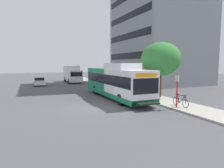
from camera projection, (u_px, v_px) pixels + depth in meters
name	position (u px, v px, depth m)	size (l,w,h in m)	color
ground_plane	(73.00, 94.00, 22.96)	(120.00, 120.00, 0.00)	#4C4C51
sidewalk_curb	(133.00, 92.00, 23.91)	(3.00, 56.00, 0.14)	#A8A399
transit_bus	(116.00, 82.00, 20.31)	(2.58, 12.25, 3.65)	white
bus_stop_sign_pole	(177.00, 88.00, 15.29)	(0.10, 0.36, 2.60)	red
bicycle_parked	(181.00, 101.00, 15.78)	(0.52, 1.76, 1.02)	black
street_tree_near_stop	(161.00, 59.00, 19.99)	(4.04, 4.04, 5.65)	#4C3823
parked_car_far_lane	(39.00, 81.00, 32.53)	(1.80, 4.50, 1.33)	silver
box_truck_background	(72.00, 73.00, 37.58)	(2.32, 7.01, 3.25)	silver
apartment_tower_backdrop	(159.00, 11.00, 35.10)	(12.94, 15.06, 26.34)	gray
lattice_comm_tower	(113.00, 41.00, 45.50)	(1.10, 1.10, 27.24)	#B7B7BC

